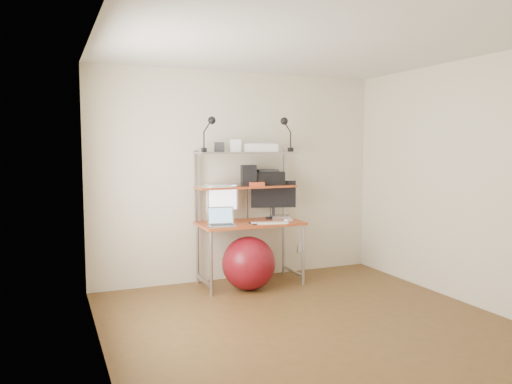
# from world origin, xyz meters

# --- Properties ---
(room) EXTENTS (3.60, 3.60, 3.60)m
(room) POSITION_xyz_m (0.00, 0.00, 1.25)
(room) COLOR brown
(room) RESTS_ON ground
(computer_desk) EXTENTS (1.20, 0.60, 1.57)m
(computer_desk) POSITION_xyz_m (0.00, 1.50, 0.96)
(computer_desk) COLOR #B44C23
(computer_desk) RESTS_ON ground
(desktop) EXTENTS (1.20, 0.60, 0.00)m
(desktop) POSITION_xyz_m (0.00, 1.44, 0.74)
(desktop) COLOR #B44C23
(desktop) RESTS_ON computer_desk
(mid_shelf) EXTENTS (1.18, 0.34, 0.00)m
(mid_shelf) POSITION_xyz_m (0.00, 1.57, 1.15)
(mid_shelf) COLOR #B44C23
(mid_shelf) RESTS_ON computer_desk
(top_shelf) EXTENTS (1.18, 0.34, 0.00)m
(top_shelf) POSITION_xyz_m (0.00, 1.57, 1.55)
(top_shelf) COLOR #A2A3A7
(top_shelf) RESTS_ON computer_desk
(floor) EXTENTS (3.60, 3.60, 0.00)m
(floor) POSITION_xyz_m (0.00, 0.00, 0.00)
(floor) COLOR brown
(floor) RESTS_ON ground
(wall_outlet) EXTENTS (0.08, 0.01, 0.12)m
(wall_outlet) POSITION_xyz_m (0.85, 1.79, 0.30)
(wall_outlet) COLOR white
(wall_outlet) RESTS_ON room
(monitor_silver) EXTENTS (0.42, 0.20, 0.48)m
(monitor_silver) POSITION_xyz_m (-0.29, 1.57, 0.99)
(monitor_silver) COLOR silver
(monitor_silver) RESTS_ON desktop
(monitor_black) EXTENTS (0.53, 0.22, 0.54)m
(monitor_black) POSITION_xyz_m (0.37, 1.59, 1.01)
(monitor_black) COLOR black
(monitor_black) RESTS_ON desktop
(laptop) EXTENTS (0.32, 0.28, 0.26)m
(laptop) POSITION_xyz_m (-0.39, 1.33, 0.78)
(laptop) COLOR #B4B5B9
(laptop) RESTS_ON desktop
(keyboard) EXTENTS (0.44, 0.23, 0.01)m
(keyboard) POSITION_xyz_m (0.16, 1.25, 0.75)
(keyboard) COLOR white
(keyboard) RESTS_ON desktop
(mouse) EXTENTS (0.10, 0.08, 0.02)m
(mouse) POSITION_xyz_m (0.44, 1.33, 0.75)
(mouse) COLOR white
(mouse) RESTS_ON desktop
(mac_mini) EXTENTS (0.28, 0.28, 0.04)m
(mac_mini) POSITION_xyz_m (0.44, 1.53, 0.76)
(mac_mini) COLOR #B4B5B9
(mac_mini) RESTS_ON desktop
(phone) EXTENTS (0.08, 0.14, 0.01)m
(phone) POSITION_xyz_m (-0.02, 1.30, 0.75)
(phone) COLOR black
(phone) RESTS_ON desktop
(printer) EXTENTS (0.39, 0.27, 0.19)m
(printer) POSITION_xyz_m (0.28, 1.62, 1.24)
(printer) COLOR black
(printer) RESTS_ON mid_shelf
(nas_cube) EXTENTS (0.20, 0.20, 0.25)m
(nas_cube) POSITION_xyz_m (0.03, 1.56, 1.27)
(nas_cube) COLOR black
(nas_cube) RESTS_ON mid_shelf
(red_box) EXTENTS (0.18, 0.12, 0.05)m
(red_box) POSITION_xyz_m (0.09, 1.48, 1.18)
(red_box) COLOR #C94520
(red_box) RESTS_ON mid_shelf
(scanner) EXTENTS (0.43, 0.30, 0.11)m
(scanner) POSITION_xyz_m (0.17, 1.59, 1.60)
(scanner) COLOR white
(scanner) RESTS_ON top_shelf
(box_white) EXTENTS (0.13, 0.12, 0.14)m
(box_white) POSITION_xyz_m (-0.14, 1.56, 1.62)
(box_white) COLOR white
(box_white) RESTS_ON top_shelf
(box_grey) EXTENTS (0.14, 0.14, 0.11)m
(box_grey) POSITION_xyz_m (-0.32, 1.58, 1.61)
(box_grey) COLOR #2A2A2C
(box_grey) RESTS_ON top_shelf
(clip_lamp_left) EXTENTS (0.16, 0.09, 0.39)m
(clip_lamp_left) POSITION_xyz_m (-0.47, 1.46, 1.84)
(clip_lamp_left) COLOR black
(clip_lamp_left) RESTS_ON top_shelf
(clip_lamp_right) EXTENTS (0.16, 0.09, 0.41)m
(clip_lamp_right) POSITION_xyz_m (0.47, 1.48, 1.85)
(clip_lamp_right) COLOR black
(clip_lamp_right) RESTS_ON top_shelf
(exercise_ball) EXTENTS (0.60, 0.60, 0.60)m
(exercise_ball) POSITION_xyz_m (-0.10, 1.26, 0.30)
(exercise_ball) COLOR maroon
(exercise_ball) RESTS_ON floor
(paper_stack) EXTENTS (0.40, 0.40, 0.02)m
(paper_stack) POSITION_xyz_m (-0.36, 1.57, 1.16)
(paper_stack) COLOR white
(paper_stack) RESTS_ON mid_shelf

